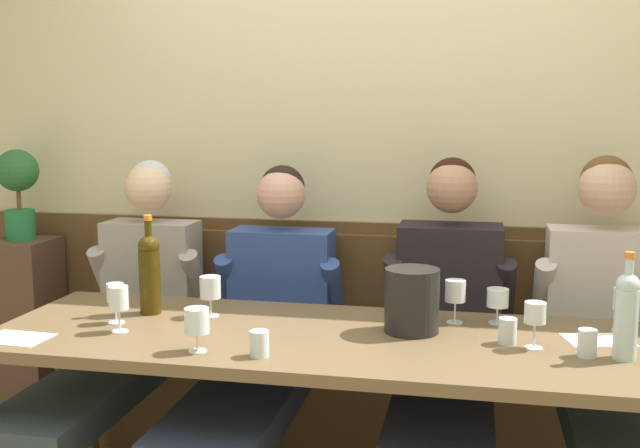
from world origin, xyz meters
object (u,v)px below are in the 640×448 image
Objects in this scene: person_left_seat at (445,341)px; ice_bucket at (412,300)px; wine_bottle_clear_water at (626,313)px; wine_glass_near_bucket at (210,289)px; water_tumbler_center at (259,344)px; wine_glass_center_front at (455,293)px; wine_glass_mid_left at (498,300)px; water_tumbler_right at (587,343)px; wall_bench at (363,392)px; wine_glass_left_end at (197,323)px; dining_table at (335,357)px; wine_glass_mid_right at (623,301)px; wine_glass_right_end at (115,294)px; wine_glass_by_bottle at (535,315)px; person_center_right_seat at (260,339)px; water_tumbler_left at (508,331)px; wine_bottle_amber_mid at (150,271)px; wine_glass_center_rear at (119,300)px; person_center_left_seat at (118,328)px; person_right_seat at (613,351)px; potted_plant at (18,184)px.

person_left_seat is 0.34m from ice_bucket.
wine_glass_near_bucket is at bearing 171.93° from wine_bottle_clear_water.
wine_glass_center_front is at bearing 40.82° from water_tumbler_center.
wine_glass_mid_left reaches higher than water_tumbler_right.
wine_glass_left_end is (-0.39, -0.92, 0.55)m from wall_bench.
ice_bucket is 1.41× the size of wine_glass_center_front.
dining_table is (0.00, -0.66, 0.38)m from wall_bench.
wine_glass_mid_right is (0.95, -0.42, 0.56)m from wall_bench.
ice_bucket is 1.52× the size of wine_glass_right_end.
wine_glass_by_bottle is 1.06m from wine_glass_left_end.
water_tumbler_left is at bearing -17.10° from person_center_right_seat.
person_left_seat is 1.13m from wine_bottle_amber_mid.
wine_bottle_clear_water is at bearing -3.97° from dining_table.
wine_glass_mid_right is 1.79× the size of water_tumbler_left.
wine_glass_center_rear is at bearing -133.50° from wine_glass_near_bucket.
wine_glass_by_bottle is at bearing 16.94° from water_tumbler_center.
person_center_left_seat is 10.13× the size of wine_glass_mid_left.
person_center_right_seat is 1.22m from water_tumbler_right.
wine_bottle_clear_water is 2.21× the size of wine_glass_near_bucket.
wine_bottle_amber_mid is at bearing 130.54° from wine_glass_left_end.
wine_glass_right_end is 1.78× the size of water_tumbler_center.
person_left_seat is at bearing 22.38° from wine_glass_center_rear.
wine_glass_center_front is at bearing 136.07° from wine_glass_by_bottle.
wine_glass_center_front is at bearing -171.09° from person_right_seat.
person_left_seat is at bearing 129.78° from wine_glass_by_bottle.
wine_glass_center_front reaches higher than wine_glass_right_end.
wine_glass_left_end is (-0.39, -0.26, 0.17)m from dining_table.
water_tumbler_left is at bearing -48.77° from wall_bench.
wine_bottle_amber_mid is 2.37× the size of wine_glass_center_front.
wine_glass_left_end is at bearing -31.43° from wine_glass_right_end.
wine_glass_center_front reaches higher than wine_glass_mid_right.
wine_glass_left_end is 0.90× the size of wine_glass_center_front.
potted_plant reaches higher than water_tumbler_left.
wine_glass_near_bucket is at bearing 0.94° from wine_bottle_amber_mid.
wine_bottle_amber_mid reaches higher than water_tumbler_left.
person_center_left_seat is 0.53m from wine_glass_center_rear.
wine_glass_mid_right reaches higher than water_tumbler_center.
wine_glass_right_end is (-0.06, -0.15, -0.06)m from wine_bottle_amber_mid.
potted_plant reaches higher than person_center_right_seat.
water_tumbler_right is at bearing -116.82° from wine_glass_mid_right.
wine_glass_center_rear reaches higher than wine_glass_left_end.
water_tumbler_left is at bearing -83.73° from wine_glass_mid_left.
person_left_seat is 0.61m from water_tumbler_right.
wine_bottle_amber_mid is (-0.73, -0.53, 0.61)m from wall_bench.
wine_glass_mid_left is at bearing -2.89° from person_center_right_seat.
wine_glass_near_bucket is at bearing -173.75° from wine_glass_center_front.
person_left_seat is 10.35× the size of wine_glass_mid_left.
wine_glass_by_bottle is 0.17m from water_tumbler_right.
wine_glass_mid_left is 0.24m from water_tumbler_left.
wine_bottle_amber_mid is at bearing -176.16° from wine_glass_mid_right.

